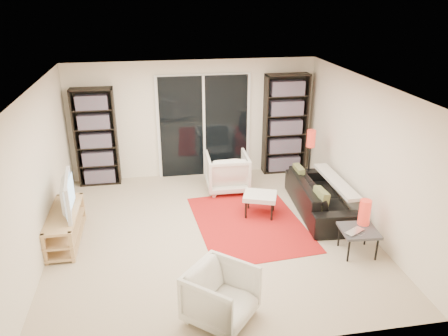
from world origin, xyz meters
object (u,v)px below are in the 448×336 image
(bookshelf_right, at_px, (285,124))
(side_table, at_px, (359,232))
(floor_lamp, at_px, (311,146))
(armchair_back, at_px, (227,172))
(ottoman, at_px, (260,197))
(armchair_front, at_px, (221,295))
(tv_stand, at_px, (65,226))
(sofa, at_px, (320,196))
(bookshelf_left, at_px, (96,138))

(bookshelf_right, relative_size, side_table, 3.71)
(side_table, xyz_separation_m, floor_lamp, (0.05, 2.28, 0.55))
(armchair_back, height_order, ottoman, armchair_back)
(armchair_front, relative_size, side_table, 1.31)
(tv_stand, distance_m, armchair_front, 3.01)
(tv_stand, xyz_separation_m, sofa, (4.28, 0.27, 0.03))
(bookshelf_right, bearing_deg, armchair_back, -151.53)
(floor_lamp, bearing_deg, sofa, -96.85)
(bookshelf_left, distance_m, side_table, 5.21)
(tv_stand, bearing_deg, armchair_back, 27.00)
(tv_stand, height_order, armchair_back, armchair_back)
(armchair_front, xyz_separation_m, ottoman, (1.09, 2.45, 0.01))
(armchair_back, xyz_separation_m, floor_lamp, (1.57, -0.26, 0.54))
(bookshelf_right, distance_m, sofa, 2.05)
(side_table, relative_size, floor_lamp, 0.47)
(side_table, bearing_deg, bookshelf_left, 140.76)
(bookshelf_right, height_order, ottoman, bookshelf_right)
(bookshelf_right, relative_size, floor_lamp, 1.72)
(ottoman, bearing_deg, side_table, -50.85)
(armchair_front, bearing_deg, bookshelf_left, 63.47)
(side_table, distance_m, floor_lamp, 2.34)
(sofa, bearing_deg, bookshelf_right, 6.59)
(tv_stand, bearing_deg, bookshelf_left, 81.31)
(floor_lamp, bearing_deg, armchair_back, 170.74)
(tv_stand, height_order, floor_lamp, floor_lamp)
(armchair_front, bearing_deg, floor_lamp, 6.72)
(tv_stand, height_order, sofa, sofa)
(tv_stand, relative_size, sofa, 0.68)
(tv_stand, distance_m, ottoman, 3.21)
(armchair_front, bearing_deg, side_table, -23.70)
(ottoman, height_order, floor_lamp, floor_lamp)
(tv_stand, relative_size, floor_lamp, 1.11)
(armchair_front, height_order, ottoman, armchair_front)
(sofa, relative_size, armchair_back, 2.44)
(bookshelf_left, bearing_deg, armchair_front, -67.69)
(armchair_back, relative_size, side_table, 1.45)
(bookshelf_left, relative_size, armchair_front, 2.63)
(tv_stand, height_order, armchair_front, armchair_front)
(floor_lamp, bearing_deg, bookshelf_right, 101.43)
(armchair_back, relative_size, armchair_front, 1.11)
(bookshelf_left, bearing_deg, tv_stand, -98.69)
(bookshelf_left, bearing_deg, ottoman, -33.13)
(tv_stand, bearing_deg, side_table, -14.18)
(armchair_front, xyz_separation_m, floor_lamp, (2.28, 3.32, 0.57))
(bookshelf_right, bearing_deg, armchair_front, -115.68)
(bookshelf_left, distance_m, tv_stand, 2.31)
(side_table, bearing_deg, armchair_back, 121.01)
(sofa, height_order, armchair_front, armchair_front)
(bookshelf_right, relative_size, sofa, 1.05)
(tv_stand, bearing_deg, bookshelf_right, 27.49)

